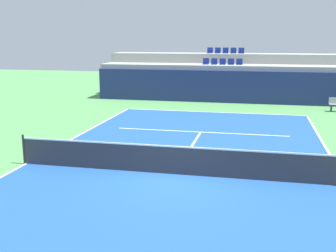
% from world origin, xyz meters
% --- Properties ---
extents(ground_plane, '(80.00, 80.00, 0.00)m').
position_xyz_m(ground_plane, '(0.00, 0.00, 0.00)').
color(ground_plane, '#4C8C4C').
extents(court_surface, '(11.00, 24.00, 0.01)m').
position_xyz_m(court_surface, '(0.00, 0.00, 0.01)').
color(court_surface, '#1E4C99').
rests_on(court_surface, ground_plane).
extents(baseline_far, '(11.00, 0.10, 0.00)m').
position_xyz_m(baseline_far, '(0.00, 11.95, 0.01)').
color(baseline_far, white).
rests_on(baseline_far, court_surface).
extents(sideline_left, '(0.10, 24.00, 0.00)m').
position_xyz_m(sideline_left, '(-5.45, 0.00, 0.01)').
color(sideline_left, white).
rests_on(sideline_left, court_surface).
extents(service_line_far, '(8.26, 0.10, 0.00)m').
position_xyz_m(service_line_far, '(0.00, 6.40, 0.01)').
color(service_line_far, white).
rests_on(service_line_far, court_surface).
extents(centre_service_line, '(0.10, 6.40, 0.00)m').
position_xyz_m(centre_service_line, '(0.00, 3.20, 0.01)').
color(centre_service_line, white).
rests_on(centre_service_line, court_surface).
extents(back_wall, '(17.70, 0.30, 2.23)m').
position_xyz_m(back_wall, '(0.00, 15.92, 1.11)').
color(back_wall, navy).
rests_on(back_wall, ground_plane).
extents(stands_tier_lower, '(17.70, 2.40, 2.55)m').
position_xyz_m(stands_tier_lower, '(0.00, 17.27, 1.28)').
color(stands_tier_lower, '#9E9E99').
rests_on(stands_tier_lower, ground_plane).
extents(stands_tier_upper, '(17.70, 2.40, 3.26)m').
position_xyz_m(stands_tier_upper, '(0.00, 19.67, 1.63)').
color(stands_tier_upper, '#9E9E99').
rests_on(stands_tier_upper, ground_plane).
extents(seating_row_lower, '(2.85, 0.44, 0.44)m').
position_xyz_m(seating_row_lower, '(-0.00, 17.36, 2.68)').
color(seating_row_lower, navy).
rests_on(seating_row_lower, stands_tier_lower).
extents(seating_row_upper, '(2.85, 0.44, 0.44)m').
position_xyz_m(seating_row_upper, '(-0.00, 19.76, 3.39)').
color(seating_row_upper, navy).
rests_on(seating_row_upper, stands_tier_upper).
extents(tennis_net, '(11.08, 0.08, 1.07)m').
position_xyz_m(tennis_net, '(0.00, 0.00, 0.51)').
color(tennis_net, black).
rests_on(tennis_net, court_surface).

